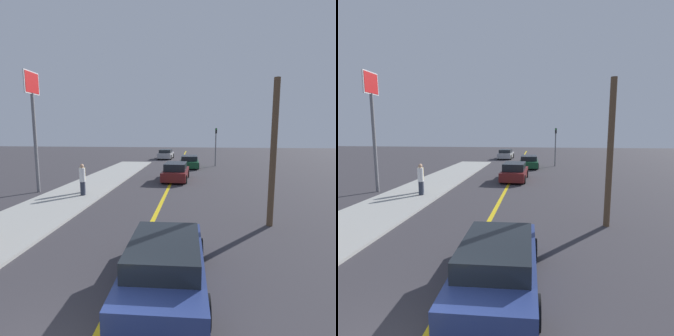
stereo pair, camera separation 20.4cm
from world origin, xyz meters
TOP-DOWN VIEW (x-y plane):
  - road_center_line at (0.00, 18.00)m, footprint 0.20×60.00m
  - sidewalk_left at (-5.33, 14.15)m, footprint 3.59×28.31m
  - car_near_right_lane at (1.07, 3.03)m, footprint 2.01×4.32m
  - car_ahead_center at (0.28, 17.15)m, footprint 2.03×4.29m
  - car_far_distant at (1.15, 24.61)m, footprint 2.05×4.57m
  - car_parked_left_lot at (-2.29, 33.11)m, footprint 2.04×3.90m
  - pedestrian_far_standing at (-4.66, 11.35)m, footprint 0.33×0.33m
  - pedestrian_by_sign at (-4.95, 12.01)m, footprint 0.35×0.35m
  - traffic_light at (3.95, 25.84)m, footprint 0.18×0.40m
  - roadside_sign at (-7.93, 12.24)m, footprint 0.20×1.40m
  - utility_pole at (4.75, 7.64)m, footprint 0.24×0.24m

SIDE VIEW (x-z plane):
  - road_center_line at x=0.00m, z-range 0.00..0.01m
  - sidewalk_left at x=-5.33m, z-range 0.00..0.10m
  - car_far_distant at x=1.15m, z-range -0.02..1.24m
  - car_near_right_lane at x=1.07m, z-range -0.01..1.26m
  - car_parked_left_lot at x=-2.29m, z-range -0.02..1.28m
  - car_ahead_center at x=0.28m, z-range -0.03..1.34m
  - pedestrian_by_sign at x=-4.95m, z-range 0.11..1.83m
  - pedestrian_far_standing at x=-4.66m, z-range 0.11..1.90m
  - traffic_light at x=3.95m, z-range 0.46..4.56m
  - utility_pole at x=4.75m, z-range 0.00..5.74m
  - roadside_sign at x=-7.93m, z-range 1.48..8.72m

